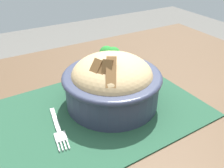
# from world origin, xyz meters

# --- Properties ---
(table) EXTENTS (1.21, 0.85, 0.74)m
(table) POSITION_xyz_m (0.00, 0.00, 0.66)
(table) COLOR #4C3826
(table) RESTS_ON ground_plane
(placemat) EXTENTS (0.48, 0.34, 0.00)m
(placemat) POSITION_xyz_m (0.02, -0.03, 0.74)
(placemat) COLOR #1E422D
(placemat) RESTS_ON table
(bowl) EXTENTS (0.22, 0.22, 0.13)m
(bowl) POSITION_xyz_m (-0.04, -0.04, 0.80)
(bowl) COLOR #2D3347
(bowl) RESTS_ON placemat
(fork) EXTENTS (0.03, 0.13, 0.00)m
(fork) POSITION_xyz_m (0.11, -0.01, 0.74)
(fork) COLOR beige
(fork) RESTS_ON placemat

